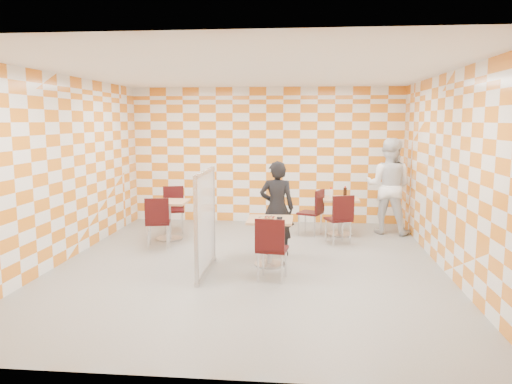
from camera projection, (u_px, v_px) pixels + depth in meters
room_shell at (252, 168)px, 8.20m from camera, size 7.00×7.00×7.00m
main_table at (270, 234)px, 7.84m from camera, size 0.70×0.70×0.75m
second_table at (340, 210)px, 9.91m from camera, size 0.70×0.70×0.75m
empty_table at (169, 213)px, 9.55m from camera, size 0.70×0.70×0.75m
chair_main_front at (271, 244)px, 7.03m from camera, size 0.47×0.48×0.92m
chair_second_front at (341, 215)px, 9.16m from camera, size 0.55×0.55×0.92m
chair_second_side at (315, 209)px, 9.85m from camera, size 0.56×0.56×0.92m
chair_empty_near at (158, 218)px, 8.87m from camera, size 0.50×0.51×0.92m
chair_empty_far at (174, 205)px, 10.27m from camera, size 0.52×0.52×0.92m
partition at (205, 221)px, 7.40m from camera, size 0.08×1.38×1.55m
man_dark at (277, 208)px, 8.44m from camera, size 0.60×0.40×1.61m
man_white at (389, 186)px, 10.04m from camera, size 1.13×1.00×1.93m
pizza_on_foil at (270, 218)px, 7.78m from camera, size 0.40×0.40×0.04m
sport_bottle at (331, 193)px, 9.98m from camera, size 0.06×0.06×0.20m
soda_bottle at (345, 192)px, 9.92m from camera, size 0.07×0.07×0.23m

